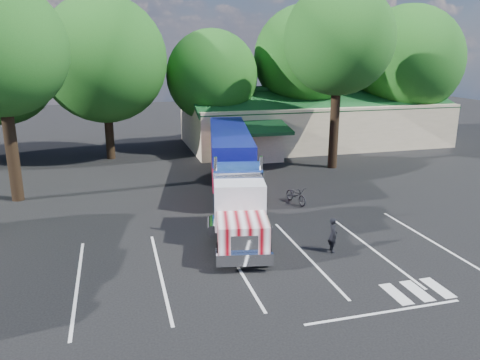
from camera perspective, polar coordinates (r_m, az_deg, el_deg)
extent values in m
plane|color=black|center=(25.54, -3.90, -4.54)|extent=(120.00, 120.00, 0.00)
cube|color=beige|center=(46.02, 8.89, 6.92)|extent=(24.00, 11.00, 4.00)
cube|color=#13421E|center=(43.55, 10.31, 9.69)|extent=(24.20, 6.25, 2.10)
cube|color=#13421E|center=(47.91, 7.84, 10.31)|extent=(24.20, 6.25, 2.10)
cube|color=beige|center=(38.09, 1.25, 4.41)|extent=(5.00, 2.50, 2.80)
cube|color=#13421E|center=(36.60, 1.85, 6.33)|extent=(5.40, 3.19, 0.80)
cylinder|color=black|center=(42.72, -26.43, 4.83)|extent=(0.70, 0.70, 4.00)
cylinder|color=black|center=(40.29, -15.63, 5.54)|extent=(0.70, 0.70, 4.30)
sphere|color=#194E16|center=(39.75, -16.27, 13.93)|extent=(10.00, 10.00, 10.00)
cylinder|color=black|center=(42.51, -3.34, 6.10)|extent=(0.70, 0.70, 3.60)
sphere|color=#194E16|center=(41.99, -3.44, 12.58)|extent=(8.00, 8.00, 8.00)
cylinder|color=black|center=(45.58, 7.74, 7.20)|extent=(0.70, 0.70, 4.50)
sphere|color=#194E16|center=(45.12, 8.02, 14.57)|extent=(9.60, 9.60, 9.60)
cylinder|color=black|center=(49.35, 19.12, 6.77)|extent=(0.70, 0.70, 3.90)
sphere|color=#194E16|center=(48.89, 19.74, 13.55)|extent=(10.40, 10.40, 10.40)
cylinder|color=black|center=(30.67, -26.03, 3.14)|extent=(0.70, 0.70, 6.00)
cylinder|color=black|center=(36.28, 11.42, 6.51)|extent=(0.70, 0.70, 6.50)
sphere|color=#194E16|center=(35.87, 11.97, 16.42)|extent=(8.00, 8.00, 8.00)
cube|color=black|center=(22.27, -0.11, -5.68)|extent=(2.18, 6.53, 0.23)
cube|color=white|center=(19.13, 0.59, -9.69)|extent=(2.31, 0.68, 0.51)
cube|color=white|center=(19.06, 0.55, -7.94)|extent=(1.11, 0.33, 0.83)
cube|color=white|center=(19.97, 0.31, -6.24)|extent=(2.52, 2.59, 1.06)
cube|color=silver|center=(21.51, -0.05, -3.05)|extent=(2.56, 1.90, 2.13)
cube|color=black|center=(20.80, 0.06, -2.36)|extent=(2.10, 0.49, 0.92)
cube|color=white|center=(21.92, -0.19, 0.59)|extent=(2.38, 0.56, 0.23)
cube|color=navy|center=(23.04, -0.33, -1.29)|extent=(2.63, 2.27, 2.50)
cylinder|color=white|center=(22.11, -2.95, -1.17)|extent=(0.20, 0.20, 3.14)
cylinder|color=white|center=(22.24, 2.54, -1.06)|extent=(0.20, 0.20, 3.14)
cylinder|color=white|center=(22.31, -3.34, -5.66)|extent=(0.89, 1.57, 0.61)
cylinder|color=white|center=(22.47, 3.06, -5.50)|extent=(0.89, 1.57, 0.61)
cube|color=white|center=(30.84, -1.27, 2.87)|extent=(4.68, 12.08, 1.39)
cube|color=navy|center=(30.59, -1.28, 5.15)|extent=(4.68, 12.08, 1.11)
cube|color=black|center=(34.89, -1.55, 2.34)|extent=(1.72, 3.39, 0.32)
cube|color=black|center=(26.35, -2.15, -2.39)|extent=(0.13, 0.13, 1.29)
cube|color=black|center=(26.42, 0.66, -2.33)|extent=(0.13, 0.13, 1.29)
cube|color=white|center=(37.04, -1.69, 2.53)|extent=(2.20, 0.54, 0.11)
cylinder|color=black|center=(19.83, -2.43, -9.04)|extent=(0.52, 1.06, 1.02)
cylinder|color=black|center=(19.97, 3.22, -8.87)|extent=(0.52, 1.06, 1.02)
cylinder|color=black|center=(23.77, -2.71, -4.77)|extent=(0.52, 1.06, 1.02)
cylinder|color=black|center=(23.88, 1.97, -4.67)|extent=(0.52, 1.06, 1.02)
cylinder|color=black|center=(24.72, -2.76, -3.96)|extent=(0.52, 1.06, 1.02)
cylinder|color=black|center=(24.83, 1.73, -3.86)|extent=(0.52, 1.06, 1.02)
cylinder|color=black|center=(34.21, -3.12, 1.57)|extent=(0.52, 1.06, 1.02)
cylinder|color=black|center=(34.29, 0.12, 1.63)|extent=(0.52, 1.06, 1.02)
cylinder|color=black|center=(35.29, -3.15, 2.01)|extent=(0.52, 1.06, 1.02)
cylinder|color=black|center=(35.37, 0.00, 2.06)|extent=(0.52, 1.06, 1.02)
imported|color=black|center=(21.41, 11.25, -6.57)|extent=(0.47, 0.64, 1.60)
imported|color=black|center=(27.79, 6.85, -1.82)|extent=(1.09, 2.06, 1.03)
imported|color=#A5A9AC|center=(41.85, 8.51, 4.16)|extent=(3.90, 1.94, 1.23)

